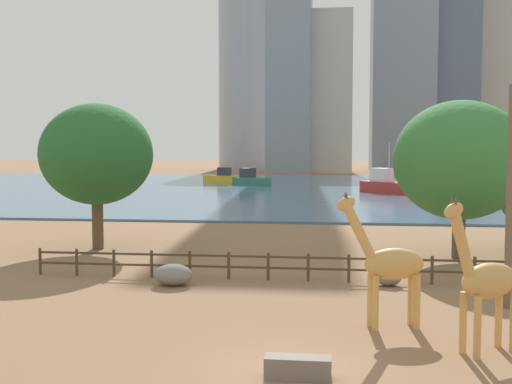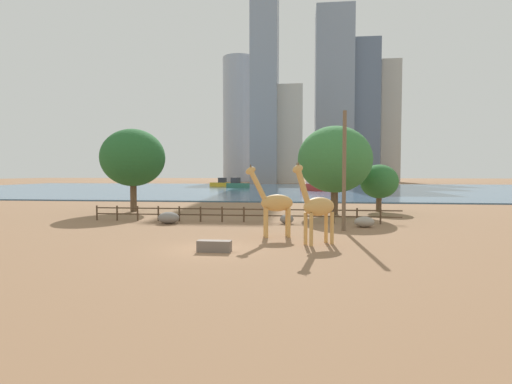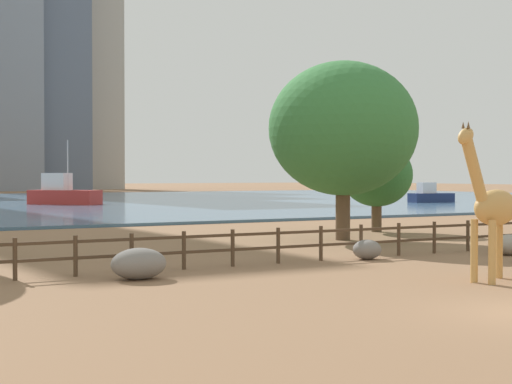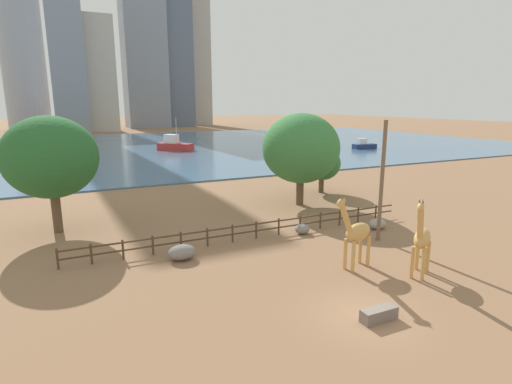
# 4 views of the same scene
# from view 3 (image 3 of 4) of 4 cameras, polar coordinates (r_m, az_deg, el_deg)

# --- Properties ---
(giraffe_tall) EXTENTS (3.22, 1.34, 4.74)m
(giraffe_tall) POSITION_cam_3_polar(r_m,az_deg,el_deg) (24.53, 16.85, -1.08)
(giraffe_tall) COLOR tan
(giraffe_tall) RESTS_ON ground
(boulder_near_fence) EXTENTS (1.52, 1.10, 0.83)m
(boulder_near_fence) POSITION_cam_3_polar(r_m,az_deg,el_deg) (33.10, 17.94, -3.67)
(boulder_near_fence) COLOR gray
(boulder_near_fence) RESTS_ON ground
(boulder_by_pole) EXTENTS (1.75, 1.30, 0.97)m
(boulder_by_pole) POSITION_cam_3_polar(r_m,az_deg,el_deg) (24.39, -8.53, -5.18)
(boulder_by_pole) COLOR gray
(boulder_by_pole) RESTS_ON ground
(boulder_small) EXTENTS (1.14, 1.01, 0.75)m
(boulder_small) POSITION_cam_3_polar(r_m,az_deg,el_deg) (30.13, 8.08, -4.17)
(boulder_small) COLOR gray
(boulder_small) RESTS_ON ground
(enclosure_fence) EXTENTS (26.12, 0.14, 1.30)m
(enclosure_fence) POSITION_cam_3_polar(r_m,az_deg,el_deg) (28.24, 0.78, -3.75)
(enclosure_fence) COLOR #4C3826
(enclosure_fence) RESTS_ON ground
(tree_left_large) EXTENTS (7.37, 7.37, 8.83)m
(tree_left_large) POSITION_cam_3_polar(r_m,az_deg,el_deg) (38.97, 6.35, 4.60)
(tree_left_large) COLOR brown
(tree_left_large) RESTS_ON ground
(tree_right_tall) EXTENTS (4.05, 4.05, 5.07)m
(tree_right_tall) POSITION_cam_3_polar(r_m,az_deg,el_deg) (44.89, 8.77, 1.24)
(tree_right_tall) COLOR brown
(tree_right_tall) RESTS_ON ground
(boat_sailboat) EXTENTS (6.89, 7.25, 6.63)m
(boat_sailboat) POSITION_cam_3_polar(r_m,az_deg,el_deg) (83.39, -13.86, -0.12)
(boat_sailboat) COLOR #B22D28
(boat_sailboat) RESTS_ON harbor_water
(boat_tug) EXTENTS (5.23, 2.39, 2.22)m
(boat_tug) POSITION_cam_3_polar(r_m,az_deg,el_deg) (89.09, 12.55, -0.25)
(boat_tug) COLOR navy
(boat_tug) RESTS_ON harbor_water
(skyline_block_central) EXTENTS (8.43, 10.33, 53.77)m
(skyline_block_central) POSITION_cam_3_polar(r_m,az_deg,el_deg) (188.04, -11.31, 8.43)
(skyline_block_central) COLOR #ADA89E
(skyline_block_central) RESTS_ON ground
(skyline_tower_glass) EXTENTS (15.44, 15.24, 60.71)m
(skyline_tower_glass) POSITION_cam_3_polar(r_m,az_deg,el_deg) (178.66, -14.98, 9.92)
(skyline_tower_glass) COLOR slate
(skyline_tower_glass) RESTS_ON ground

